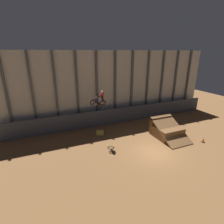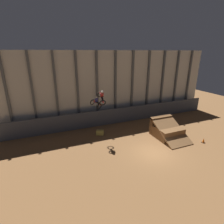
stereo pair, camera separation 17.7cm
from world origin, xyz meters
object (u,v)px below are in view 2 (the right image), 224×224
object	(u,v)px
rider_bike_left_air	(102,97)
hay_bale_trackside	(100,133)
rider_bike_right_air	(96,103)
dirt_ramp	(166,130)
traffic_cone_near_ramp	(204,140)

from	to	relation	value
rider_bike_left_air	hay_bale_trackside	world-z (taller)	rider_bike_left_air
rider_bike_left_air	rider_bike_right_air	bearing A→B (deg)	95.38
rider_bike_right_air	dirt_ramp	bearing A→B (deg)	-56.00
traffic_cone_near_ramp	hay_bale_trackside	bearing A→B (deg)	147.88
rider_bike_right_air	hay_bale_trackside	xyz separation A→B (m)	(-0.05, -1.49, -3.56)
rider_bike_right_air	hay_bale_trackside	distance (m)	3.86
dirt_ramp	rider_bike_right_air	xyz separation A→B (m)	(-7.47, 4.97, 3.04)
hay_bale_trackside	rider_bike_left_air	bearing A→B (deg)	-94.89
rider_bike_right_air	traffic_cone_near_ramp	size ratio (longest dim) A/B	3.19
dirt_ramp	rider_bike_right_air	world-z (taller)	rider_bike_right_air
rider_bike_left_air	dirt_ramp	bearing A→B (deg)	-7.48
rider_bike_left_air	hay_bale_trackside	size ratio (longest dim) A/B	1.76
dirt_ramp	hay_bale_trackside	bearing A→B (deg)	155.14
dirt_ramp	rider_bike_left_air	distance (m)	9.09
rider_bike_left_air	rider_bike_right_air	distance (m)	3.10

